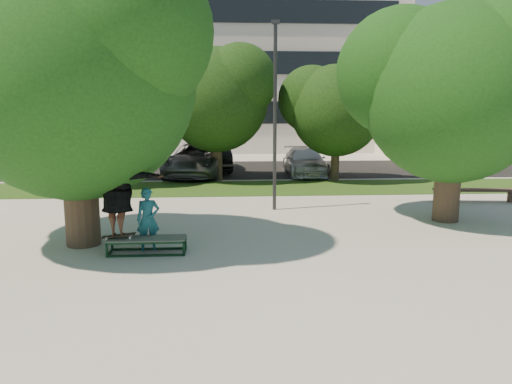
{
  "coord_description": "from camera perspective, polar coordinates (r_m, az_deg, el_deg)",
  "views": [
    {
      "loc": [
        -0.68,
        -11.35,
        3.41
      ],
      "look_at": [
        0.1,
        0.6,
        1.36
      ],
      "focal_mm": 35.0,
      "sensor_mm": 36.0,
      "label": 1
    }
  ],
  "objects": [
    {
      "name": "grass_strip",
      "position": [
        21.19,
        0.88,
        0.48
      ],
      "size": [
        30.0,
        4.0,
        0.02
      ],
      "primitive_type": "cube",
      "color": "#224513",
      "rests_on": "ground"
    },
    {
      "name": "bg_tree_left",
      "position": [
        23.18,
        -18.73,
        10.01
      ],
      "size": [
        5.28,
        4.51,
        5.77
      ],
      "color": "#38281E",
      "rests_on": "ground"
    },
    {
      "name": "office_building",
      "position": [
        43.59,
        -5.64,
        15.71
      ],
      "size": [
        30.0,
        14.12,
        16.0
      ],
      "color": "#BBB5AD",
      "rests_on": "ground"
    },
    {
      "name": "bench",
      "position": [
        19.74,
        24.05,
        0.12
      ],
      "size": [
        3.18,
        0.76,
        0.48
      ],
      "rotation": [
        0.0,
        0.0,
        -0.11
      ],
      "color": "#48352B",
      "rests_on": "ground"
    },
    {
      "name": "bystander",
      "position": [
        12.2,
        -12.23,
        -3.05
      ],
      "size": [
        0.62,
        0.48,
        1.51
      ],
      "primitive_type": "imported",
      "rotation": [
        0.0,
        0.0,
        0.23
      ],
      "color": "#1B5C67",
      "rests_on": "ground"
    },
    {
      "name": "ground",
      "position": [
        11.87,
        -0.28,
        -6.97
      ],
      "size": [
        120.0,
        120.0,
        0.0
      ],
      "primitive_type": "plane",
      "color": "#A19D94",
      "rests_on": "ground"
    },
    {
      "name": "grind_box",
      "position": [
        12.06,
        -12.33,
        -5.99
      ],
      "size": [
        1.8,
        0.6,
        0.38
      ],
      "color": "black",
      "rests_on": "ground"
    },
    {
      "name": "car_dark",
      "position": [
        27.19,
        -4.85,
        4.23
      ],
      "size": [
        2.06,
        5.12,
        1.66
      ],
      "primitive_type": "imported",
      "rotation": [
        0.0,
        0.0,
        0.06
      ],
      "color": "black",
      "rests_on": "asphalt_strip"
    },
    {
      "name": "car_silver_a",
      "position": [
        28.74,
        -20.57,
        3.85
      ],
      "size": [
        2.65,
        4.83,
        1.56
      ],
      "primitive_type": "imported",
      "rotation": [
        0.0,
        0.0,
        -0.19
      ],
      "color": "#A7A6AB",
      "rests_on": "asphalt_strip"
    },
    {
      "name": "tree_right",
      "position": [
        15.88,
        21.28,
        11.55
      ],
      "size": [
        6.24,
        5.33,
        6.51
      ],
      "color": "#38281E",
      "rests_on": "ground"
    },
    {
      "name": "bg_tree_right",
      "position": [
        23.48,
        9.0,
        9.8
      ],
      "size": [
        5.04,
        4.31,
        5.43
      ],
      "color": "#38281E",
      "rests_on": "ground"
    },
    {
      "name": "bg_tree_mid",
      "position": [
        23.44,
        -4.77,
        11.17
      ],
      "size": [
        5.76,
        4.92,
        6.24
      ],
      "color": "#38281E",
      "rests_on": "ground"
    },
    {
      "name": "tree_left",
      "position": [
        13.0,
        -20.44,
        13.6
      ],
      "size": [
        6.96,
        5.95,
        7.12
      ],
      "color": "#38281E",
      "rests_on": "ground"
    },
    {
      "name": "car_silver_b",
      "position": [
        25.33,
        5.62,
        3.47
      ],
      "size": [
        1.9,
        4.65,
        1.35
      ],
      "primitive_type": "imported",
      "rotation": [
        0.0,
        0.0,
        -0.0
      ],
      "color": "silver",
      "rests_on": "asphalt_strip"
    },
    {
      "name": "skater_rig",
      "position": [
        11.92,
        -15.62,
        -0.57
      ],
      "size": [
        2.25,
        0.77,
        1.88
      ],
      "rotation": [
        0.0,
        0.0,
        3.07
      ],
      "color": "white",
      "rests_on": "grind_box"
    },
    {
      "name": "lamppost",
      "position": [
        16.43,
        2.18,
        8.81
      ],
      "size": [
        0.25,
        0.15,
        6.11
      ],
      "color": "#2D2D30",
      "rests_on": "ground"
    },
    {
      "name": "side_building",
      "position": [
        38.23,
        25.94,
        9.64
      ],
      "size": [
        15.0,
        10.0,
        8.0
      ],
      "primitive_type": "cube",
      "color": "silver",
      "rests_on": "ground"
    },
    {
      "name": "asphalt_strip",
      "position": [
        27.57,
        -2.27,
        2.61
      ],
      "size": [
        40.0,
        8.0,
        0.01
      ],
      "primitive_type": "cube",
      "color": "black",
      "rests_on": "ground"
    },
    {
      "name": "car_grey",
      "position": [
        25.02,
        -6.73,
        3.67
      ],
      "size": [
        3.53,
        6.13,
        1.61
      ],
      "primitive_type": "imported",
      "rotation": [
        0.0,
        0.0,
        -0.16
      ],
      "color": "slate",
      "rests_on": "asphalt_strip"
    }
  ]
}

